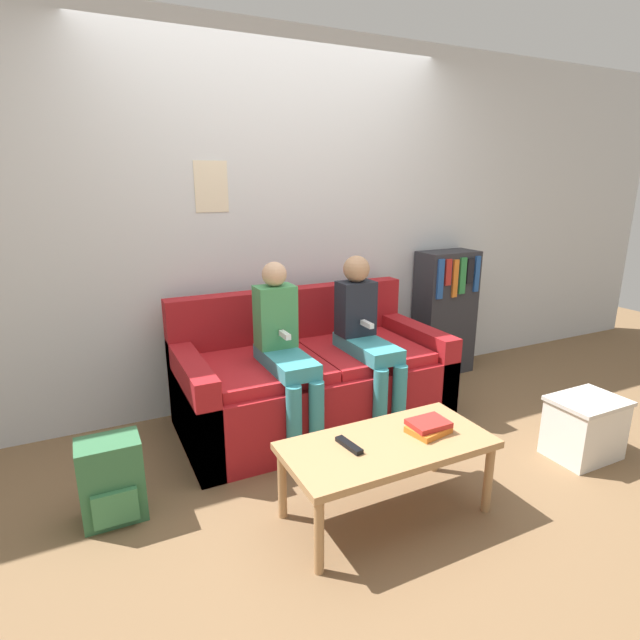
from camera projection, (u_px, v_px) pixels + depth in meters
name	position (u px, v px, depth m)	size (l,w,h in m)	color
ground_plane	(351.00, 459.00, 2.98)	(10.00, 10.00, 0.00)	brown
wall_back	(279.00, 224.00, 3.57)	(8.00, 0.06, 2.60)	silver
couch	(311.00, 380.00, 3.38)	(1.75, 0.88, 0.87)	maroon
coffee_table	(387.00, 450.00, 2.40)	(1.01, 0.49, 0.40)	#AD7F51
person_left	(285.00, 349.00, 2.99)	(0.24, 0.59, 1.14)	teal
person_right	(366.00, 334.00, 3.24)	(0.24, 0.59, 1.14)	teal
tv_remote	(349.00, 445.00, 2.34)	(0.06, 0.17, 0.02)	black
book_stack	(428.00, 427.00, 2.47)	(0.22, 0.18, 0.06)	orange
bookshelf	(445.00, 312.00, 4.22)	(0.49, 0.28, 1.04)	#2D2D33
storage_box	(584.00, 427.00, 2.97)	(0.42, 0.31, 0.37)	silver
backpack	(112.00, 480.00, 2.41)	(0.29, 0.24, 0.42)	#336B42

